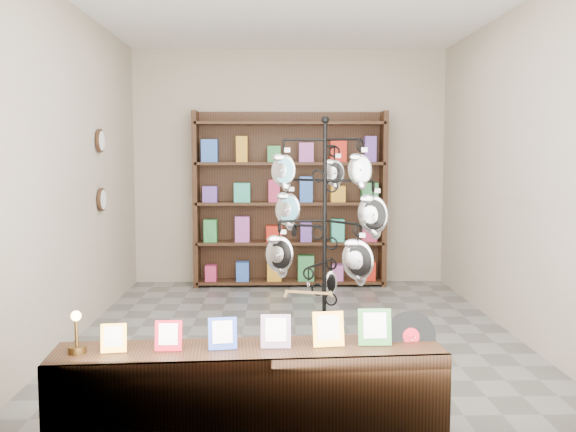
% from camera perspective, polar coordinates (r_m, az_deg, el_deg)
% --- Properties ---
extents(ground, '(5.00, 5.00, 0.00)m').
position_cam_1_polar(ground, '(6.03, 0.75, -10.49)').
color(ground, slate).
rests_on(ground, ground).
extents(room_envelope, '(5.00, 5.00, 5.00)m').
position_cam_1_polar(room_envelope, '(5.80, 0.77, 7.37)').
color(room_envelope, '#ABA08A').
rests_on(room_envelope, ground).
extents(display_tree, '(1.06, 1.06, 1.96)m').
position_cam_1_polar(display_tree, '(5.09, 3.28, -0.45)').
color(display_tree, black).
rests_on(display_tree, ground).
extents(front_shelf, '(2.26, 0.61, 0.79)m').
position_cam_1_polar(front_shelf, '(3.85, -3.42, -15.51)').
color(front_shelf, black).
rests_on(front_shelf, ground).
extents(back_shelving, '(2.42, 0.36, 2.20)m').
position_cam_1_polar(back_shelving, '(8.12, 0.17, 1.02)').
color(back_shelving, black).
rests_on(back_shelving, ground).
extents(wall_clocks, '(0.03, 0.24, 0.84)m').
position_cam_1_polar(wall_clocks, '(6.83, -16.29, 3.92)').
color(wall_clocks, black).
rests_on(wall_clocks, ground).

